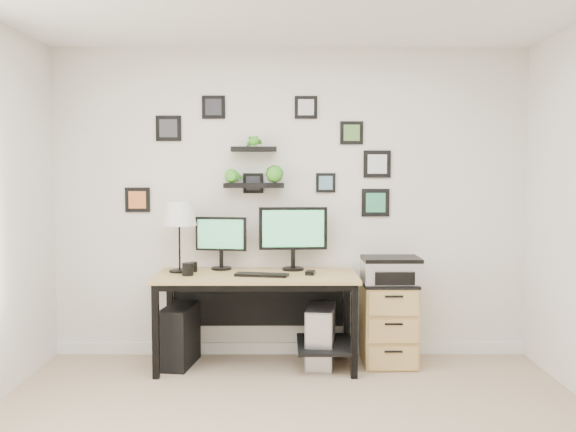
{
  "coord_description": "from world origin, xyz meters",
  "views": [
    {
      "loc": [
        -0.04,
        -3.43,
        1.57
      ],
      "look_at": [
        -0.02,
        1.83,
        1.2
      ],
      "focal_mm": 40.0,
      "sensor_mm": 36.0,
      "label": 1
    }
  ],
  "objects_px": {
    "table_lamp": "(179,215)",
    "pc_tower_grey": "(321,336)",
    "monitor_left": "(221,239)",
    "file_cabinet": "(388,322)",
    "desk": "(261,289)",
    "printer": "(391,270)",
    "mug": "(188,269)",
    "monitor_right": "(293,233)",
    "pc_tower_black": "(180,336)"
  },
  "relations": [
    {
      "from": "desk",
      "to": "monitor_right",
      "type": "distance_m",
      "value": 0.53
    },
    {
      "from": "monitor_right",
      "to": "pc_tower_grey",
      "type": "distance_m",
      "value": 0.87
    },
    {
      "from": "desk",
      "to": "monitor_left",
      "type": "distance_m",
      "value": 0.55
    },
    {
      "from": "table_lamp",
      "to": "mug",
      "type": "xyz_separation_m",
      "value": [
        0.09,
        -0.18,
        -0.41
      ]
    },
    {
      "from": "monitor_left",
      "to": "table_lamp",
      "type": "distance_m",
      "value": 0.4
    },
    {
      "from": "pc_tower_black",
      "to": "printer",
      "type": "xyz_separation_m",
      "value": [
        1.71,
        0.01,
        0.53
      ]
    },
    {
      "from": "table_lamp",
      "to": "mug",
      "type": "distance_m",
      "value": 0.46
    },
    {
      "from": "desk",
      "to": "printer",
      "type": "bearing_deg",
      "value": 0.81
    },
    {
      "from": "table_lamp",
      "to": "file_cabinet",
      "type": "bearing_deg",
      "value": -0.64
    },
    {
      "from": "table_lamp",
      "to": "pc_tower_grey",
      "type": "distance_m",
      "value": 1.5
    },
    {
      "from": "mug",
      "to": "file_cabinet",
      "type": "relative_size",
      "value": 0.15
    },
    {
      "from": "mug",
      "to": "printer",
      "type": "bearing_deg",
      "value": 4.21
    },
    {
      "from": "mug",
      "to": "pc_tower_black",
      "type": "relative_size",
      "value": 0.21
    },
    {
      "from": "monitor_right",
      "to": "pc_tower_black",
      "type": "bearing_deg",
      "value": -170.16
    },
    {
      "from": "table_lamp",
      "to": "mug",
      "type": "relative_size",
      "value": 5.78
    },
    {
      "from": "pc_tower_black",
      "to": "pc_tower_grey",
      "type": "distance_m",
      "value": 1.14
    },
    {
      "from": "pc_tower_grey",
      "to": "file_cabinet",
      "type": "xyz_separation_m",
      "value": [
        0.56,
        0.06,
        0.1
      ]
    },
    {
      "from": "desk",
      "to": "pc_tower_grey",
      "type": "relative_size",
      "value": 3.16
    },
    {
      "from": "monitor_left",
      "to": "mug",
      "type": "relative_size",
      "value": 4.41
    },
    {
      "from": "table_lamp",
      "to": "pc_tower_grey",
      "type": "bearing_deg",
      "value": -3.76
    },
    {
      "from": "desk",
      "to": "pc_tower_black",
      "type": "relative_size",
      "value": 3.32
    },
    {
      "from": "pc_tower_grey",
      "to": "file_cabinet",
      "type": "height_order",
      "value": "file_cabinet"
    },
    {
      "from": "pc_tower_grey",
      "to": "printer",
      "type": "bearing_deg",
      "value": 1.32
    },
    {
      "from": "mug",
      "to": "printer",
      "type": "xyz_separation_m",
      "value": [
        1.62,
        0.12,
        -0.02
      ]
    },
    {
      "from": "mug",
      "to": "pc_tower_black",
      "type": "distance_m",
      "value": 0.58
    },
    {
      "from": "desk",
      "to": "printer",
      "type": "distance_m",
      "value": 1.05
    },
    {
      "from": "monitor_left",
      "to": "file_cabinet",
      "type": "bearing_deg",
      "value": -5.8
    },
    {
      "from": "monitor_left",
      "to": "pc_tower_grey",
      "type": "distance_m",
      "value": 1.14
    },
    {
      "from": "mug",
      "to": "pc_tower_black",
      "type": "xyz_separation_m",
      "value": [
        -0.09,
        0.11,
        -0.56
      ]
    },
    {
      "from": "pc_tower_black",
      "to": "mug",
      "type": "bearing_deg",
      "value": -43.15
    },
    {
      "from": "desk",
      "to": "pc_tower_black",
      "type": "bearing_deg",
      "value": 179.44
    },
    {
      "from": "file_cabinet",
      "to": "monitor_left",
      "type": "bearing_deg",
      "value": 174.2
    },
    {
      "from": "monitor_right",
      "to": "desk",
      "type": "bearing_deg",
      "value": -147.1
    },
    {
      "from": "desk",
      "to": "mug",
      "type": "distance_m",
      "value": 0.61
    },
    {
      "from": "pc_tower_grey",
      "to": "pc_tower_black",
      "type": "bearing_deg",
      "value": 179.76
    },
    {
      "from": "table_lamp",
      "to": "pc_tower_black",
      "type": "height_order",
      "value": "table_lamp"
    },
    {
      "from": "desk",
      "to": "printer",
      "type": "xyz_separation_m",
      "value": [
        1.04,
        0.01,
        0.15
      ]
    },
    {
      "from": "mug",
      "to": "desk",
      "type": "bearing_deg",
      "value": 10.3
    },
    {
      "from": "pc_tower_grey",
      "to": "printer",
      "type": "distance_m",
      "value": 0.78
    },
    {
      "from": "mug",
      "to": "file_cabinet",
      "type": "distance_m",
      "value": 1.68
    },
    {
      "from": "desk",
      "to": "printer",
      "type": "relative_size",
      "value": 3.49
    },
    {
      "from": "mug",
      "to": "monitor_right",
      "type": "bearing_deg",
      "value": 18.03
    },
    {
      "from": "monitor_right",
      "to": "printer",
      "type": "height_order",
      "value": "monitor_right"
    },
    {
      "from": "monitor_left",
      "to": "file_cabinet",
      "type": "xyz_separation_m",
      "value": [
        1.38,
        -0.14,
        -0.67
      ]
    },
    {
      "from": "monitor_left",
      "to": "monitor_right",
      "type": "bearing_deg",
      "value": -3.05
    },
    {
      "from": "table_lamp",
      "to": "mug",
      "type": "bearing_deg",
      "value": -62.81
    },
    {
      "from": "desk",
      "to": "monitor_left",
      "type": "relative_size",
      "value": 3.64
    },
    {
      "from": "monitor_right",
      "to": "table_lamp",
      "type": "bearing_deg",
      "value": -174.5
    },
    {
      "from": "pc_tower_grey",
      "to": "printer",
      "type": "height_order",
      "value": "printer"
    },
    {
      "from": "desk",
      "to": "printer",
      "type": "height_order",
      "value": "printer"
    }
  ]
}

